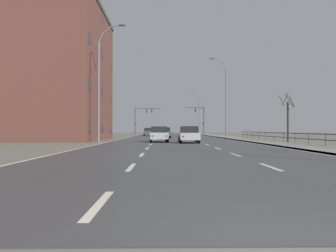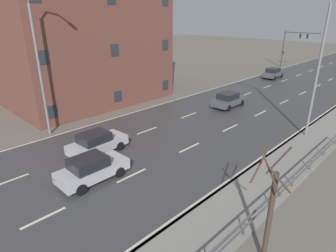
# 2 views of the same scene
# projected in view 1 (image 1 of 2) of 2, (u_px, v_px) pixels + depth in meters

# --- Properties ---
(ground_plane) EXTENTS (160.00, 160.00, 0.12)m
(ground_plane) POSITION_uv_depth(u_px,v_px,m) (172.00, 138.00, 51.54)
(ground_plane) COLOR #666056
(road_asphalt_strip) EXTENTS (14.00, 120.00, 0.03)m
(road_asphalt_strip) POSITION_uv_depth(u_px,v_px,m) (170.00, 136.00, 63.54)
(road_asphalt_strip) COLOR #3D3D3F
(road_asphalt_strip) RESTS_ON ground
(sidewalk_right) EXTENTS (3.00, 120.00, 0.12)m
(sidewalk_right) POSITION_uv_depth(u_px,v_px,m) (213.00, 136.00, 63.65)
(sidewalk_right) COLOR gray
(sidewalk_right) RESTS_ON ground
(guardrail) EXTENTS (0.07, 36.82, 1.00)m
(guardrail) POSITION_uv_depth(u_px,v_px,m) (295.00, 136.00, 27.63)
(guardrail) COLOR #515459
(guardrail) RESTS_ON ground
(street_lamp_midground) EXTENTS (2.44, 0.24, 11.40)m
(street_lamp_midground) POSITION_uv_depth(u_px,v_px,m) (225.00, 99.00, 46.22)
(street_lamp_midground) COLOR slate
(street_lamp_midground) RESTS_ON ground
(street_lamp_distant) EXTENTS (2.28, 0.24, 10.88)m
(street_lamp_distant) POSITION_uv_depth(u_px,v_px,m) (199.00, 113.00, 81.40)
(street_lamp_distant) COLOR slate
(street_lamp_distant) RESTS_ON ground
(street_lamp_left_bank) EXTENTS (2.65, 0.24, 11.57)m
(street_lamp_left_bank) POSITION_uv_depth(u_px,v_px,m) (100.00, 85.00, 31.96)
(street_lamp_left_bank) COLOR slate
(street_lamp_left_bank) RESTS_ON ground
(traffic_signal_right) EXTENTS (4.35, 0.36, 6.48)m
(traffic_signal_right) POSITION_uv_depth(u_px,v_px,m) (201.00, 117.00, 74.63)
(traffic_signal_right) COLOR #38383A
(traffic_signal_right) RESTS_ON ground
(traffic_signal_left) EXTENTS (6.06, 0.36, 6.38)m
(traffic_signal_left) POSITION_uv_depth(u_px,v_px,m) (142.00, 116.00, 75.99)
(traffic_signal_left) COLOR #38383A
(traffic_signal_left) RESTS_ON ground
(car_far_right) EXTENTS (1.85, 4.10, 1.57)m
(car_far_right) POSITION_uv_depth(u_px,v_px,m) (189.00, 134.00, 30.64)
(car_far_right) COLOR #B7B7BC
(car_far_right) RESTS_ON ground
(car_far_left) EXTENTS (1.97, 4.17, 1.57)m
(car_far_left) POSITION_uv_depth(u_px,v_px,m) (159.00, 134.00, 32.76)
(car_far_left) COLOR #B7B7BC
(car_far_left) RESTS_ON ground
(car_mid_centre) EXTENTS (1.95, 4.16, 1.57)m
(car_mid_centre) POSITION_uv_depth(u_px,v_px,m) (148.00, 132.00, 65.25)
(car_mid_centre) COLOR #474C51
(car_mid_centre) RESTS_ON ground
(car_distant) EXTENTS (1.87, 4.12, 1.57)m
(car_distant) POSITION_uv_depth(u_px,v_px,m) (165.00, 133.00, 48.26)
(car_distant) COLOR #474C51
(car_distant) RESTS_ON ground
(brick_building) EXTENTS (11.76, 16.36, 16.09)m
(brick_building) POSITION_uv_depth(u_px,v_px,m) (55.00, 73.00, 39.61)
(brick_building) COLOR brown
(brick_building) RESTS_ON ground
(bare_tree_mid) EXTENTS (1.30, 1.30, 4.93)m
(bare_tree_mid) POSITION_uv_depth(u_px,v_px,m) (288.00, 119.00, 32.34)
(bare_tree_mid) COLOR #423328
(bare_tree_mid) RESTS_ON ground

